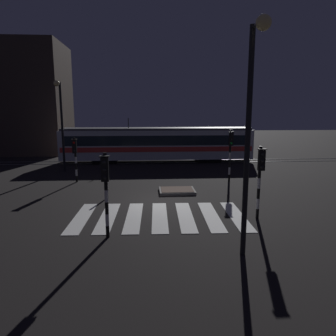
# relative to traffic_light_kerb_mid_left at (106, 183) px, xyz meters

# --- Properties ---
(ground_plane) EXTENTS (120.00, 120.00, 0.00)m
(ground_plane) POSITION_rel_traffic_light_kerb_mid_left_xyz_m (2.12, 4.69, -2.19)
(ground_plane) COLOR black
(rail_near) EXTENTS (80.00, 0.12, 0.03)m
(rail_near) POSITION_rel_traffic_light_kerb_mid_left_xyz_m (2.12, 17.53, -2.18)
(rail_near) COLOR #59595E
(rail_near) RESTS_ON ground
(rail_far) EXTENTS (80.00, 0.12, 0.03)m
(rail_far) POSITION_rel_traffic_light_kerb_mid_left_xyz_m (2.12, 18.96, -2.18)
(rail_far) COLOR #59595E
(rail_far) RESTS_ON ground
(crosswalk_zebra) EXTENTS (8.01, 4.49, 0.02)m
(crosswalk_zebra) POSITION_rel_traffic_light_kerb_mid_left_xyz_m (2.12, 2.34, -2.18)
(crosswalk_zebra) COLOR silver
(crosswalk_zebra) RESTS_ON ground
(traffic_island) EXTENTS (2.12, 1.63, 0.18)m
(traffic_island) POSITION_rel_traffic_light_kerb_mid_left_xyz_m (3.36, 6.78, -2.10)
(traffic_island) COLOR slate
(traffic_island) RESTS_ON ground
(traffic_light_kerb_mid_left) EXTENTS (0.36, 0.42, 3.32)m
(traffic_light_kerb_mid_left) POSITION_rel_traffic_light_kerb_mid_left_xyz_m (0.00, 0.00, 0.00)
(traffic_light_kerb_mid_left) COLOR black
(traffic_light_kerb_mid_left) RESTS_ON ground
(traffic_light_corner_far_left) EXTENTS (0.36, 0.42, 3.07)m
(traffic_light_corner_far_left) POSITION_rel_traffic_light_kerb_mid_left_xyz_m (-3.27, 9.89, -0.17)
(traffic_light_corner_far_left) COLOR black
(traffic_light_corner_far_left) RESTS_ON ground
(traffic_light_corner_near_right) EXTENTS (0.36, 0.42, 3.32)m
(traffic_light_corner_near_right) POSITION_rel_traffic_light_kerb_mid_left_xyz_m (6.55, 1.70, -0.00)
(traffic_light_corner_near_right) COLOR black
(traffic_light_corner_near_right) RESTS_ON ground
(traffic_light_corner_far_right) EXTENTS (0.36, 0.42, 3.57)m
(traffic_light_corner_far_right) POSITION_rel_traffic_light_kerb_mid_left_xyz_m (7.23, 9.24, 0.17)
(traffic_light_corner_far_right) COLOR black
(traffic_light_corner_far_right) RESTS_ON ground
(street_lamp_trackside_left) EXTENTS (0.44, 1.21, 7.06)m
(street_lamp_trackside_left) POSITION_rel_traffic_light_kerb_mid_left_xyz_m (-5.07, 13.74, 2.30)
(street_lamp_trackside_left) COLOR black
(street_lamp_trackside_left) RESTS_ON ground
(street_lamp_near_kerb) EXTENTS (0.44, 1.21, 7.46)m
(street_lamp_near_kerb) POSITION_rel_traffic_light_kerb_mid_left_xyz_m (4.80, -1.95, 2.51)
(street_lamp_near_kerb) COLOR black
(street_lamp_near_kerb) RESTS_ON ground
(tram) EXTENTS (18.07, 2.58, 4.15)m
(tram) POSITION_rel_traffic_light_kerb_mid_left_xyz_m (2.59, 18.24, -0.44)
(tram) COLOR silver
(tram) RESTS_ON ground
(bollard_island_edge) EXTENTS (0.12, 0.12, 1.11)m
(bollard_island_edge) POSITION_rel_traffic_light_kerb_mid_left_xyz_m (-0.68, 5.73, -1.63)
(bollard_island_edge) COLOR black
(bollard_island_edge) RESTS_ON ground
(building_backdrop) EXTENTS (12.13, 8.00, 12.27)m
(building_backdrop) POSITION_rel_traffic_light_kerb_mid_left_xyz_m (-13.76, 26.42, 3.95)
(building_backdrop) COLOR #382D28
(building_backdrop) RESTS_ON ground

